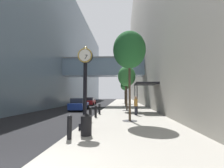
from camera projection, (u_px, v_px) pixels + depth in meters
ground_plane at (108, 106)px, 30.75m from camera, size 110.00×110.00×0.00m
sidewalk_right at (125, 105)px, 33.54m from camera, size 6.55×80.00×0.14m
building_block_left at (52, 49)px, 35.29m from camera, size 23.95×80.00×24.12m
building_block_right at (162, 20)px, 34.21m from camera, size 9.00×80.00×35.32m
street_clock at (85, 83)px, 9.30m from camera, size 0.84×0.55×4.73m
bollard_nearest at (69, 127)px, 7.15m from camera, size 0.22×0.22×1.04m
bollard_third at (90, 114)px, 11.82m from camera, size 0.22×0.22×1.04m
bollard_fourth at (96, 111)px, 14.16m from camera, size 0.22×0.22×1.04m
bollard_fifth at (99, 109)px, 16.50m from camera, size 0.22×0.22×1.04m
street_tree_near at (129, 50)px, 12.45m from camera, size 2.47×2.47×6.77m
street_tree_mid_near at (127, 76)px, 20.40m from camera, size 2.19×2.19×5.51m
street_tree_mid_far at (125, 78)px, 28.47m from camera, size 1.83×1.83×6.00m
street_tree_far at (125, 86)px, 36.43m from camera, size 1.91×1.91×5.14m
trash_bin at (86, 124)px, 7.81m from camera, size 0.53×0.53×1.05m
pedestrian_walking at (136, 105)px, 15.71m from camera, size 0.39×0.39×1.80m
storefront_awning at (145, 84)px, 18.87m from camera, size 2.40×3.60×3.30m
car_blue_near at (79, 104)px, 21.76m from camera, size 2.10×4.36×1.65m
car_red_mid at (90, 101)px, 33.21m from camera, size 2.20×4.52×1.57m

